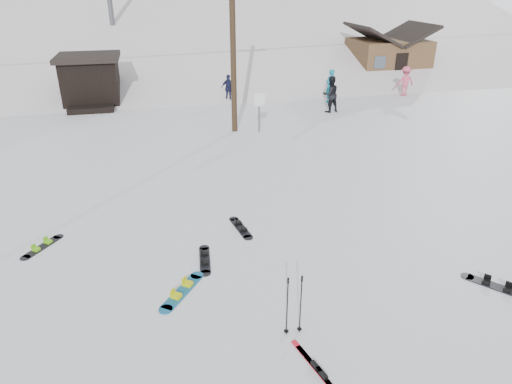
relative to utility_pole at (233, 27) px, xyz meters
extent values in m
plane|color=white|center=(-2.00, -14.00, -4.68)|extent=(200.00, 200.00, 0.00)
cube|color=white|center=(-2.00, 41.00, -16.68)|extent=(60.00, 85.24, 65.97)
cube|color=white|center=(36.00, 36.00, -15.68)|extent=(45.66, 93.98, 54.59)
cylinder|color=#3A2819|center=(0.00, 0.00, -0.18)|extent=(0.26, 0.26, 9.00)
cylinder|color=#595B60|center=(1.10, -0.40, -3.78)|extent=(0.07, 0.07, 1.80)
cube|color=white|center=(1.10, -0.44, -3.13)|extent=(0.50, 0.04, 0.60)
cube|color=black|center=(-7.00, 7.00, -3.43)|extent=(3.00, 3.00, 2.50)
cube|color=black|center=(-7.00, 7.00, -2.06)|extent=(3.40, 3.40, 0.25)
cube|color=black|center=(-7.00, 5.20, -4.53)|extent=(2.40, 1.20, 0.30)
cube|color=brown|center=(13.00, 10.00, -3.33)|extent=(5.00, 4.00, 2.70)
cube|color=black|center=(11.65, 10.00, -1.63)|extent=(2.69, 4.40, 1.43)
cube|color=black|center=(14.35, 10.00, -1.63)|extent=(2.69, 4.40, 1.43)
cube|color=black|center=(13.00, 7.98, -3.58)|extent=(0.90, 0.06, 1.90)
cube|color=#17679A|center=(-3.45, -11.88, -4.67)|extent=(1.07, 1.29, 0.03)
cylinder|color=#17679A|center=(-3.05, -11.33, -4.67)|extent=(0.31, 0.31, 0.03)
cylinder|color=#17679A|center=(-3.86, -12.43, -4.67)|extent=(0.31, 0.31, 0.03)
cube|color=#CBCF0A|center=(-3.31, -11.68, -4.61)|extent=(0.28, 0.27, 0.09)
cube|color=#CBCF0A|center=(-3.60, -12.08, -4.61)|extent=(0.28, 0.27, 0.09)
cube|color=red|center=(-1.15, -14.94, -4.67)|extent=(0.52, 1.61, 0.02)
cube|color=black|center=(-1.15, -14.94, -4.62)|extent=(0.16, 0.31, 0.07)
cube|color=red|center=(-1.19, -14.77, -4.67)|extent=(0.52, 1.61, 0.02)
cube|color=black|center=(-1.19, -14.77, -4.62)|extent=(0.16, 0.31, 0.07)
cylinder|color=black|center=(-1.48, -13.74, -4.01)|extent=(0.03, 0.03, 1.35)
cylinder|color=black|center=(-1.48, -13.74, -4.61)|extent=(0.10, 0.10, 0.01)
cylinder|color=black|center=(-1.48, -13.74, -3.35)|extent=(0.04, 0.04, 0.12)
cylinder|color=black|center=(-1.19, -13.74, -4.01)|extent=(0.03, 0.03, 1.35)
cylinder|color=black|center=(-1.19, -13.74, -4.61)|extent=(0.10, 0.10, 0.01)
cylinder|color=black|center=(-1.19, -13.74, -3.35)|extent=(0.04, 0.04, 0.12)
cube|color=black|center=(-2.78, -10.68, -4.67)|extent=(0.38, 1.19, 0.02)
cylinder|color=black|center=(-2.72, -10.10, -4.67)|extent=(0.27, 0.27, 0.02)
cylinder|color=black|center=(-2.83, -11.27, -4.67)|extent=(0.27, 0.27, 0.02)
cube|color=black|center=(-2.76, -10.47, -4.62)|extent=(0.21, 0.16, 0.08)
cube|color=black|center=(-2.80, -10.89, -4.62)|extent=(0.21, 0.16, 0.08)
cube|color=black|center=(-7.00, -9.06, -4.67)|extent=(0.89, 1.10, 0.02)
cylinder|color=black|center=(-6.66, -8.59, -4.67)|extent=(0.27, 0.27, 0.02)
cylinder|color=black|center=(-7.34, -9.53, -4.67)|extent=(0.27, 0.27, 0.02)
cube|color=#6DC717|center=(-6.88, -8.89, -4.62)|extent=(0.24, 0.23, 0.08)
cube|color=#6DC717|center=(-7.12, -9.23, -4.62)|extent=(0.24, 0.23, 0.08)
cube|color=black|center=(3.81, -13.36, -4.67)|extent=(1.05, 1.21, 0.03)
cylinder|color=black|center=(3.40, -12.85, -4.67)|extent=(0.30, 0.30, 0.03)
cube|color=black|center=(3.96, -13.54, -4.61)|extent=(0.27, 0.26, 0.09)
cube|color=black|center=(3.67, -13.18, -4.61)|extent=(0.27, 0.26, 0.09)
cube|color=black|center=(-1.54, -9.25, -4.67)|extent=(0.47, 1.21, 0.02)
cylinder|color=black|center=(-1.65, -8.67, -4.67)|extent=(0.27, 0.27, 0.02)
cylinder|color=black|center=(-1.44, -9.84, -4.67)|extent=(0.27, 0.27, 0.02)
cube|color=black|center=(-1.58, -9.04, -4.62)|extent=(0.22, 0.18, 0.08)
cube|color=black|center=(-1.51, -9.46, -4.62)|extent=(0.22, 0.18, 0.08)
imported|color=#0E7692|center=(6.44, 4.23, -3.73)|extent=(0.81, 0.68, 1.89)
imported|color=black|center=(5.65, 2.20, -3.72)|extent=(1.04, 0.88, 1.92)
imported|color=#DA4D6E|center=(11.52, 4.75, -3.79)|extent=(1.16, 0.68, 1.78)
imported|color=#171A3A|center=(0.71, 5.64, -3.89)|extent=(0.99, 0.83, 1.58)
camera|label=1|loc=(-3.70, -20.66, 1.96)|focal=32.00mm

